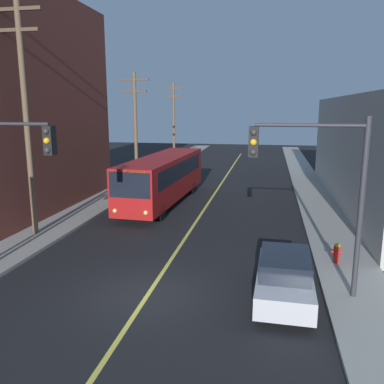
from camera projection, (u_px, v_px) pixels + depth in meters
The scene contains 12 objects.
ground_plane at pixel (148, 295), 13.98m from camera, with size 120.00×120.00×0.00m, color black.
sidewalk_left at pixel (83, 212), 24.92m from camera, with size 2.50×90.00×0.15m, color gray.
sidewalk_right at pixel (327, 224), 22.22m from camera, with size 2.50×90.00×0.15m, color gray.
lane_stripe_center at pixel (210, 200), 28.39m from camera, with size 0.16×60.00×0.01m, color #D8CC4C.
city_bus at pixel (164, 177), 27.16m from camera, with size 3.11×12.24×3.20m.
parked_car_silver at pixel (284, 277), 13.46m from camera, with size 1.91×4.45×1.62m.
utility_pole_near at pixel (26, 110), 19.17m from camera, with size 2.40×0.28×11.26m.
utility_pole_mid at pixel (135, 123), 33.01m from camera, with size 2.40×0.28×9.07m.
utility_pole_far at pixel (174, 119), 46.93m from camera, with size 2.40×0.28×9.09m.
traffic_signal_left_corner at pixel (1, 168), 14.31m from camera, with size 3.75×0.48×6.00m.
traffic_signal_right_corner at pixel (314, 174), 13.01m from camera, with size 3.75×0.48×6.00m.
fire_hydrant at pixel (337, 252), 16.45m from camera, with size 0.44×0.26×0.84m.
Camera 1 is at (3.97, -12.41, 6.39)m, focal length 37.54 mm.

